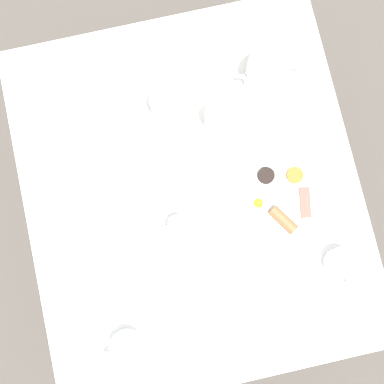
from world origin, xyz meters
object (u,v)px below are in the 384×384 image
(knife_by_plate, at_px, (228,287))
(teapot_far, at_px, (95,158))
(fork_spare, at_px, (91,84))
(breakfast_plate, at_px, (280,197))
(spoon_for_tea, at_px, (190,60))
(water_glass_short, at_px, (216,118))
(fork_by_plate, at_px, (79,269))
(water_glass_tall, at_px, (162,106))
(creamer_jug, at_px, (177,226))
(teacup_with_saucer_right, at_px, (127,345))
(teacup_with_saucer_left, at_px, (340,263))
(teapot_near, at_px, (268,73))

(knife_by_plate, bearing_deg, teapot_far, -56.60)
(teapot_far, xyz_separation_m, fork_spare, (-0.03, -0.23, -0.05))
(breakfast_plate, bearing_deg, teapot_far, -23.96)
(breakfast_plate, xyz_separation_m, spoon_for_tea, (0.16, -0.46, -0.01))
(water_glass_short, distance_m, spoon_for_tea, 0.21)
(fork_by_plate, bearing_deg, water_glass_tall, -129.82)
(water_glass_short, bearing_deg, creamer_jug, 57.38)
(knife_by_plate, bearing_deg, water_glass_short, -98.77)
(teacup_with_saucer_right, height_order, water_glass_tall, water_glass_tall)
(water_glass_tall, bearing_deg, teapot_far, 26.05)
(teacup_with_saucer_left, height_order, knife_by_plate, teacup_with_saucer_left)
(knife_by_plate, relative_size, fork_spare, 1.13)
(water_glass_tall, distance_m, water_glass_short, 0.16)
(teacup_with_saucer_left, relative_size, water_glass_short, 1.37)
(teapot_far, bearing_deg, spoon_for_tea, -71.09)
(knife_by_plate, bearing_deg, teacup_with_saucer_right, 16.15)
(spoon_for_tea, bearing_deg, knife_by_plate, 86.48)
(teacup_with_saucer_left, relative_size, fork_spare, 0.99)
(teacup_with_saucer_left, height_order, spoon_for_tea, teacup_with_saucer_left)
(breakfast_plate, distance_m, water_glass_short, 0.29)
(teapot_far, relative_size, knife_by_plate, 1.21)
(teapot_far, relative_size, teacup_with_saucer_right, 1.38)
(breakfast_plate, bearing_deg, fork_by_plate, 6.86)
(water_glass_short, bearing_deg, knife_by_plate, 81.23)
(water_glass_tall, distance_m, creamer_jug, 0.34)
(water_glass_short, distance_m, knife_by_plate, 0.47)
(water_glass_short, bearing_deg, water_glass_tall, -26.27)
(teacup_with_saucer_left, height_order, creamer_jug, same)
(teacup_with_saucer_right, xyz_separation_m, knife_by_plate, (-0.30, -0.09, -0.02))
(water_glass_short, xyz_separation_m, fork_by_plate, (0.47, 0.32, -0.05))
(spoon_for_tea, bearing_deg, fork_spare, 1.60)
(teapot_far, relative_size, fork_by_plate, 1.36)
(breakfast_plate, height_order, fork_spare, breakfast_plate)
(breakfast_plate, xyz_separation_m, fork_spare, (0.46, -0.45, -0.01))
(teacup_with_saucer_right, bearing_deg, creamer_jug, -125.59)
(teapot_near, xyz_separation_m, teacup_with_saucer_left, (-0.07, 0.56, -0.03))
(teapot_near, xyz_separation_m, teacup_with_saucer_right, (0.55, 0.65, -0.03))
(teacup_with_saucer_left, distance_m, knife_by_plate, 0.32)
(fork_by_plate, bearing_deg, spoon_for_tea, -129.63)
(teapot_near, distance_m, teacup_with_saucer_left, 0.57)
(teacup_with_saucer_left, height_order, fork_by_plate, teacup_with_saucer_left)
(knife_by_plate, height_order, fork_spare, same)
(teacup_with_saucer_right, bearing_deg, water_glass_short, -124.17)
(teacup_with_saucer_right, height_order, fork_by_plate, teacup_with_saucer_right)
(knife_by_plate, bearing_deg, creamer_jug, -62.84)
(teacup_with_saucer_left, xyz_separation_m, teacup_with_saucer_right, (0.62, 0.09, 0.00))
(water_glass_tall, distance_m, fork_spare, 0.23)
(teapot_far, height_order, creamer_jug, teapot_far)
(teapot_far, bearing_deg, teacup_with_saucer_right, 160.14)
(creamer_jug, distance_m, knife_by_plate, 0.22)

